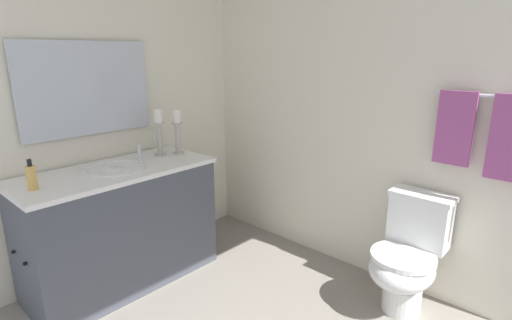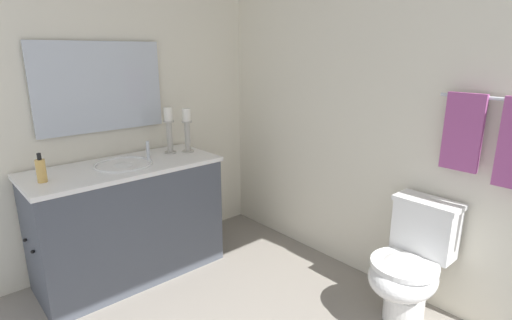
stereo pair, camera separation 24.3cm
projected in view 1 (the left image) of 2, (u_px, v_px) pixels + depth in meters
wall_back at (342, 105)px, 2.86m from camera, size 2.51×0.04×2.45m
wall_left at (110, 105)px, 2.87m from camera, size 0.04×2.28×2.45m
vanity_cabinet at (121, 226)px, 2.75m from camera, size 0.58×1.31×0.84m
sink_basin at (116, 174)px, 2.64m from camera, size 0.40×0.40×0.24m
mirror at (87, 89)px, 2.68m from camera, size 0.02×0.92×0.63m
candle_holder_tall at (177, 130)px, 2.97m from camera, size 0.09×0.09×0.34m
candle_holder_short at (159, 131)px, 2.92m from camera, size 0.09×0.09×0.35m
soap_bottle at (32, 177)px, 2.22m from camera, size 0.06×0.06×0.18m
toilet at (407, 258)px, 2.44m from camera, size 0.39×0.54×0.75m
towel_bar at (490, 96)px, 2.16m from camera, size 0.60×0.02×0.02m
towel_near_vanity at (455, 128)px, 2.30m from camera, size 0.20×0.03×0.44m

